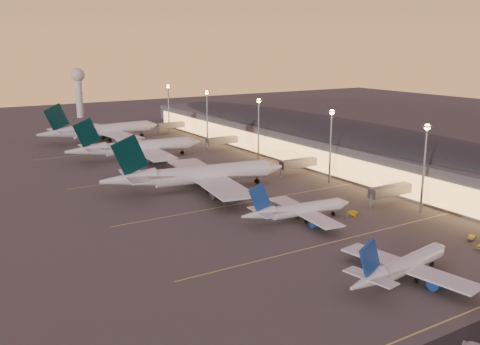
# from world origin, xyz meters

# --- Properties ---
(ground) EXTENTS (700.00, 700.00, 0.00)m
(ground) POSITION_xyz_m (0.00, 0.00, 0.00)
(ground) COLOR #43403E
(airliner_narrow_south) EXTENTS (33.96, 30.65, 12.14)m
(airliner_narrow_south) POSITION_xyz_m (-4.86, -29.39, 3.14)
(airliner_narrow_south) COLOR silver
(airliner_narrow_south) RESTS_ON ground
(airliner_narrow_north) EXTENTS (34.21, 30.74, 12.21)m
(airliner_narrow_north) POSITION_xyz_m (0.46, 12.35, 3.16)
(airliner_narrow_north) COLOR silver
(airliner_narrow_north) RESTS_ON ground
(airliner_wide_near) EXTENTS (63.56, 58.49, 20.36)m
(airliner_wide_near) POSITION_xyz_m (-8.16, 55.62, 5.24)
(airliner_wide_near) COLOR silver
(airliner_wide_near) RESTS_ON ground
(airliner_wide_mid) EXTENTS (59.30, 54.09, 18.97)m
(airliner_wide_mid) POSITION_xyz_m (-6.62, 114.13, 4.88)
(airliner_wide_mid) COLOR silver
(airliner_wide_mid) RESTS_ON ground
(airliner_wide_far) EXTENTS (63.89, 58.45, 20.43)m
(airliner_wide_far) POSITION_xyz_m (-5.69, 164.83, 5.26)
(airliner_wide_far) COLOR silver
(airliner_wide_far) RESTS_ON ground
(terminal_building) EXTENTS (56.35, 255.00, 17.46)m
(terminal_building) POSITION_xyz_m (61.84, 72.47, 8.78)
(terminal_building) COLOR #4F4E54
(terminal_building) RESTS_ON ground
(light_masts) EXTENTS (2.20, 217.20, 25.90)m
(light_masts) POSITION_xyz_m (36.00, 65.00, 17.55)
(light_masts) COLOR slate
(light_masts) RESTS_ON ground
(radar_tower) EXTENTS (9.00, 9.00, 32.50)m
(radar_tower) POSITION_xyz_m (10.00, 260.00, 21.87)
(radar_tower) COLOR silver
(radar_tower) RESTS_ON ground
(lane_markings) EXTENTS (90.00, 180.36, 0.00)m
(lane_markings) POSITION_xyz_m (0.00, 40.00, 0.01)
(lane_markings) COLOR #D8C659
(lane_markings) RESTS_ON ground
(baggage_tug_b) EXTENTS (3.50, 2.57, 0.98)m
(baggage_tug_b) POSITION_xyz_m (28.62, -21.98, 0.45)
(baggage_tug_b) COLOR #C49E00
(baggage_tug_b) RESTS_ON ground
(baggage_tug_c) EXTENTS (4.33, 2.55, 1.21)m
(baggage_tug_c) POSITION_xyz_m (16.20, 7.84, 0.55)
(baggage_tug_c) COLOR #C49E00
(baggage_tug_c) RESTS_ON ground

